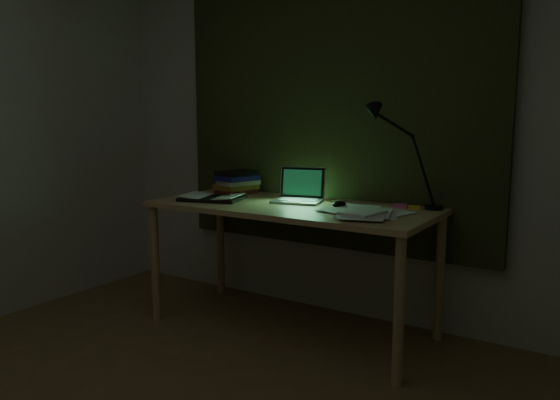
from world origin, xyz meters
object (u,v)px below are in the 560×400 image
at_px(book_stack, 237,182).
at_px(loose_papers, 355,213).
at_px(open_textbook, 212,197).
at_px(laptop, 297,186).
at_px(desk_lamp, 436,160).
at_px(desk, 291,268).

xyz_separation_m(book_stack, loose_papers, (1.03, -0.31, -0.07)).
distance_m(open_textbook, book_stack, 0.32).
bearing_deg(book_stack, open_textbook, -81.64).
relative_size(laptop, book_stack, 1.32).
bearing_deg(laptop, desk_lamp, 0.87).
bearing_deg(desk, laptop, 99.93).
height_order(open_textbook, loose_papers, open_textbook).
height_order(desk, book_stack, book_stack).
xyz_separation_m(open_textbook, desk_lamp, (1.28, 0.40, 0.26)).
bearing_deg(laptop, open_textbook, -171.15).
bearing_deg(desk_lamp, laptop, -178.80).
distance_m(loose_papers, desk_lamp, 0.57).
height_order(desk, loose_papers, loose_papers).
xyz_separation_m(desk, open_textbook, (-0.52, -0.10, 0.40)).
relative_size(laptop, loose_papers, 0.82).
bearing_deg(loose_papers, desk, 167.68).
height_order(book_stack, loose_papers, book_stack).
height_order(laptop, open_textbook, laptop).
relative_size(book_stack, loose_papers, 0.62).
relative_size(desk, loose_papers, 4.28).
xyz_separation_m(desk, desk_lamp, (0.77, 0.30, 0.67)).
xyz_separation_m(laptop, book_stack, (-0.55, 0.11, -0.02)).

